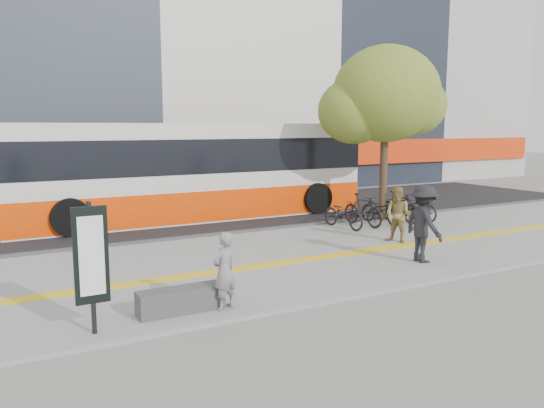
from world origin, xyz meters
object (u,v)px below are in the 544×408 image
street_tree (383,96)px  pedestrian_tan (398,215)px  signboard (91,257)px  pedestrian_dark (424,224)px  seated_woman (224,271)px  bench (181,300)px  bus (193,174)px

street_tree → pedestrian_tan: (-2.20, -3.40, -3.61)m
signboard → pedestrian_dark: (8.18, 0.91, -0.32)m
signboard → seated_woman: size_ratio=1.50×
bench → signboard: size_ratio=0.73×
street_tree → pedestrian_dark: 7.18m
bus → pedestrian_dark: 9.50m
pedestrian_tan → pedestrian_dark: (-0.99, -2.02, 0.15)m
bench → pedestrian_dark: (6.58, 0.60, 0.75)m
bench → bus: (3.94, 9.70, 1.41)m
pedestrian_tan → street_tree: bearing=126.2°
seated_woman → street_tree: bearing=-168.5°
bench → seated_woman: 0.95m
bench → street_tree: 12.23m
signboard → street_tree: 13.40m
street_tree → bus: size_ratio=0.48×
pedestrian_dark → seated_woman: bearing=105.0°
seated_woman → pedestrian_tan: size_ratio=0.89×
bus → pedestrian_tan: bus is taller
bench → signboard: bearing=-169.2°
street_tree → seated_woman: street_tree is taller
seated_woman → pedestrian_dark: 5.87m
bench → pedestrian_dark: pedestrian_dark is taller
signboard → pedestrian_tan: (9.18, 2.93, -0.47)m
seated_woman → bus: bearing=-130.9°
street_tree → signboard: bearing=-150.9°
signboard → pedestrian_tan: bearing=17.7°
bench → pedestrian_dark: bearing=5.2°
street_tree → seated_woman: (-9.01, -6.25, -3.70)m
pedestrian_dark → pedestrian_tan: bearing=-19.4°
signboard → bus: bearing=61.0°
bench → signboard: signboard is taller
bench → pedestrian_dark: size_ratio=0.82×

